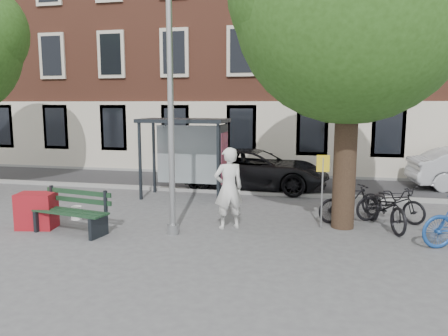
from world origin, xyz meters
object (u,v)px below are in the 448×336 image
red_stand (37,211)px  bike_c (385,207)px  lamppost (171,118)px  notice_sign (323,176)px  bike_d (349,203)px  painter (229,188)px  bus_shelter (196,140)px  car_dark (256,169)px  bench (72,214)px  bike_a (392,202)px

red_stand → bike_c: bearing=12.9°
lamppost → notice_sign: 4.00m
bike_c → bike_d: size_ratio=1.19×
notice_sign → painter: bearing=-170.8°
bus_shelter → red_stand: bus_shelter is taller
car_dark → notice_sign: notice_sign is taller
bench → red_stand: (-1.07, 0.13, -0.01)m
painter → bike_d: size_ratio=1.18×
bus_shelter → painter: bus_shelter is taller
lamppost → notice_sign: bearing=21.2°
lamppost → painter: 2.27m
bus_shelter → notice_sign: size_ratio=1.54×
red_stand → notice_sign: 7.21m
bus_shelter → red_stand: (-2.89, -4.38, -1.47)m
bike_c → red_stand: size_ratio=2.29×
notice_sign → bench: bearing=-168.1°
car_dark → red_stand: bearing=146.7°
bus_shelter → bike_d: 5.41m
bike_d → car_dark: car_dark is taller
bike_a → bike_d: bike_d is taller
lamppost → painter: size_ratio=2.98×
bike_a → notice_sign: notice_sign is taller
bike_a → car_dark: (-4.23, 3.46, 0.24)m
bus_shelter → bike_a: (5.94, -1.56, -1.43)m
red_stand → painter: bearing=12.7°
painter → notice_sign: painter is taller
lamppost → bike_c: bearing=18.4°
painter → bike_a: painter is taller
bike_d → notice_sign: size_ratio=0.94×
bus_shelter → red_stand: bearing=-123.4°
car_dark → notice_sign: bearing=-150.1°
lamppost → bench: 3.38m
lamppost → bus_shelter: 4.24m
bike_d → bike_c: bearing=-137.4°
lamppost → bike_c: (5.04, 1.68, -2.24)m
painter → notice_sign: (2.27, 0.56, 0.31)m
red_stand → car_dark: bearing=53.8°
bench → bike_d: 7.05m
lamppost → red_stand: size_ratio=6.79×
lamppost → red_stand: 4.22m
bus_shelter → painter: size_ratio=1.39×
car_dark → notice_sign: size_ratio=2.84×
red_stand → notice_sign: size_ratio=0.49×
bench → bike_a: 8.30m
bus_shelter → bike_c: bus_shelter is taller
bike_a → red_stand: bike_a is taller
bike_c → bench: bearing=176.0°
bus_shelter → car_dark: 2.81m
lamppost → bike_a: bearing=25.5°
painter → notice_sign: bearing=163.4°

